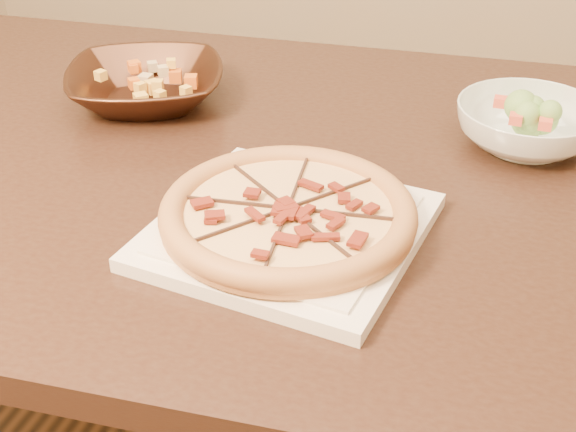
{
  "coord_description": "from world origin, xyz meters",
  "views": [
    {
      "loc": [
        0.17,
        -0.77,
        1.28
      ],
      "look_at": [
        -0.08,
        -0.01,
        0.78
      ],
      "focal_mm": 50.0,
      "sensor_mm": 36.0,
      "label": 1
    }
  ],
  "objects_px": {
    "pizza": "(288,213)",
    "salad_bowl": "(527,126)",
    "plate": "(288,230)",
    "dining_table": "(256,215)",
    "bronze_bowl": "(146,86)"
  },
  "relations": [
    {
      "from": "dining_table",
      "to": "plate",
      "type": "height_order",
      "value": "plate"
    },
    {
      "from": "pizza",
      "to": "bronze_bowl",
      "type": "relative_size",
      "value": 1.24
    },
    {
      "from": "dining_table",
      "to": "pizza",
      "type": "distance_m",
      "value": 0.24
    },
    {
      "from": "pizza",
      "to": "bronze_bowl",
      "type": "bearing_deg",
      "value": 138.57
    },
    {
      "from": "dining_table",
      "to": "pizza",
      "type": "relative_size",
      "value": 5.1
    },
    {
      "from": "salad_bowl",
      "to": "dining_table",
      "type": "bearing_deg",
      "value": -155.83
    },
    {
      "from": "dining_table",
      "to": "pizza",
      "type": "xyz_separation_m",
      "value": [
        0.11,
        -0.17,
        0.13
      ]
    },
    {
      "from": "pizza",
      "to": "salad_bowl",
      "type": "height_order",
      "value": "salad_bowl"
    },
    {
      "from": "bronze_bowl",
      "to": "dining_table",
      "type": "bearing_deg",
      "value": -28.2
    },
    {
      "from": "plate",
      "to": "pizza",
      "type": "xyz_separation_m",
      "value": [
        -0.0,
        0.0,
        0.02
      ]
    },
    {
      "from": "salad_bowl",
      "to": "bronze_bowl",
      "type": "bearing_deg",
      "value": -176.38
    },
    {
      "from": "plate",
      "to": "salad_bowl",
      "type": "distance_m",
      "value": 0.42
    },
    {
      "from": "dining_table",
      "to": "bronze_bowl",
      "type": "height_order",
      "value": "bronze_bowl"
    },
    {
      "from": "dining_table",
      "to": "plate",
      "type": "xyz_separation_m",
      "value": [
        0.11,
        -0.17,
        0.1
      ]
    },
    {
      "from": "dining_table",
      "to": "plate",
      "type": "bearing_deg",
      "value": -58.38
    }
  ]
}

